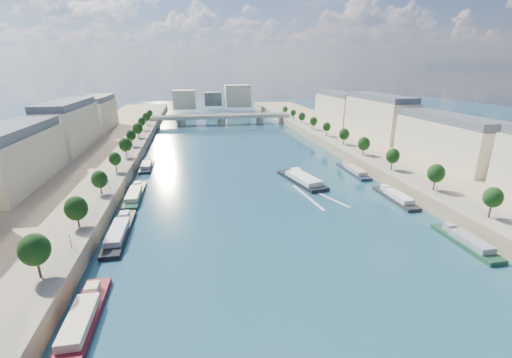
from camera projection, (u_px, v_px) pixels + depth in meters
name	position (u px, v px, depth m)	size (l,w,h in m)	color
ground	(248.00, 171.00, 154.43)	(700.00, 700.00, 0.00)	#0E2E3E
quay_left	(76.00, 175.00, 141.03)	(44.00, 520.00, 5.00)	#9E8460
quay_right	(394.00, 158.00, 166.27)	(44.00, 520.00, 5.00)	#9E8460
pave_left	(114.00, 167.00, 142.86)	(14.00, 520.00, 0.10)	gray
pave_right	(366.00, 155.00, 162.85)	(14.00, 520.00, 0.10)	gray
trees_left	(118.00, 153.00, 143.39)	(4.80, 268.80, 8.26)	#382B1E
trees_right	(354.00, 139.00, 170.14)	(4.80, 268.80, 8.26)	#382B1E
lamps_left	(120.00, 166.00, 133.46)	(0.36, 200.36, 4.28)	black
lamps_right	(353.00, 147.00, 165.87)	(0.36, 200.36, 4.28)	black
buildings_left	(47.00, 137.00, 145.61)	(16.00, 226.00, 23.20)	beige
buildings_right	(407.00, 125.00, 175.41)	(16.00, 226.00, 23.20)	beige
skyline	(217.00, 97.00, 355.44)	(79.00, 42.00, 22.00)	beige
bridge	(221.00, 118.00, 278.12)	(112.00, 12.00, 8.15)	#C1B79E
tour_barge	(302.00, 179.00, 139.42)	(14.14, 29.30, 3.83)	black
wake	(316.00, 196.00, 124.25)	(13.30, 25.99, 0.04)	silver
moored_barges_left	(118.00, 234.00, 94.31)	(5.00, 155.36, 3.60)	#1A2239
moored_barges_right	(426.00, 217.00, 105.06)	(5.00, 126.94, 3.60)	black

